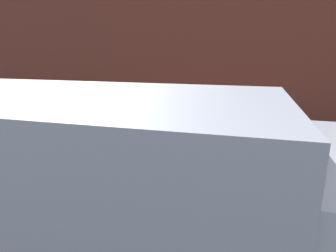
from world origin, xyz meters
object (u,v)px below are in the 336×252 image
motorcycle_orange (133,132)px  motorcycle_red (209,140)px  fire_hydrant (319,142)px  box_truck (142,181)px

motorcycle_orange → motorcycle_red: size_ratio=1.00×
motorcycle_red → fire_hydrant: size_ratio=2.37×
box_truck → fire_hydrant: box_truck is taller
motorcycle_red → fire_hydrant: (2.63, 0.60, 0.03)m
motorcycle_orange → motorcycle_red: bearing=-12.2°
motorcycle_orange → box_truck: bearing=-73.8°
motorcycle_orange → fire_hydrant: size_ratio=2.38×
fire_hydrant → motorcycle_red: bearing=-167.1°
motorcycle_orange → box_truck: 4.99m
motorcycle_red → box_truck: (-0.04, -4.33, 0.82)m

